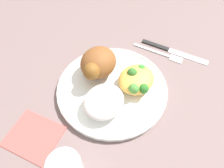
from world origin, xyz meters
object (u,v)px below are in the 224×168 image
plate (112,88)px  rice_pile (104,102)px  roasted_chicken (98,63)px  mac_cheese_with_broccoli (136,79)px  knife (168,49)px  fork (161,53)px  napkin (34,136)px

plate → rice_pile: 0.06m
rice_pile → roasted_chicken: bearing=-134.4°
mac_cheese_with_broccoli → plate: bearing=-48.0°
roasted_chicken → knife: 0.22m
plate → fork: 0.18m
roasted_chicken → rice_pile: roasted_chicken is taller
roasted_chicken → knife: bearing=152.5°
plate → rice_pile: bearing=18.2°
rice_pile → mac_cheese_with_broccoli: bearing=165.2°
plate → mac_cheese_with_broccoli: (-0.04, 0.04, 0.03)m
plate → mac_cheese_with_broccoli: bearing=132.0°
roasted_chicken → knife: (-0.19, 0.10, -0.05)m
plate → knife: bearing=167.1°
roasted_chicken → fork: 0.19m
napkin → rice_pile: bearing=149.1°
rice_pile → mac_cheese_with_broccoli: 0.10m
plate → roasted_chicken: roasted_chicken is taller
roasted_chicken → rice_pile: size_ratio=1.12×
napkin → fork: bearing=164.8°
roasted_chicken → mac_cheese_with_broccoli: 0.10m
plate → roasted_chicken: (-0.01, -0.05, 0.04)m
mac_cheese_with_broccoli → knife: mac_cheese_with_broccoli is taller
napkin → roasted_chicken: bearing=176.8°
napkin → mac_cheese_with_broccoli: bearing=155.1°
mac_cheese_with_broccoli → roasted_chicken: bearing=-76.2°
mac_cheese_with_broccoli → napkin: bearing=-24.9°
fork → roasted_chicken: bearing=-28.4°
rice_pile → mac_cheese_with_broccoli: (-0.09, 0.02, -0.00)m
fork → mac_cheese_with_broccoli: bearing=2.3°
knife → napkin: 0.41m
rice_pile → knife: (-0.26, 0.03, -0.03)m
plate → napkin: 0.20m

